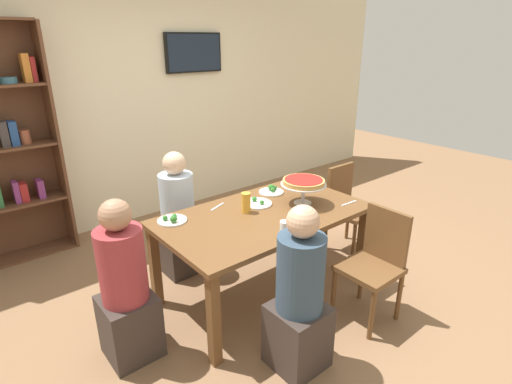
# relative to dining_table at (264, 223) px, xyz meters

# --- Properties ---
(ground_plane) EXTENTS (12.00, 12.00, 0.00)m
(ground_plane) POSITION_rel_dining_table_xyz_m (0.00, 0.00, -0.65)
(ground_plane) COLOR #846042
(rear_partition) EXTENTS (8.00, 0.12, 2.80)m
(rear_partition) POSITION_rel_dining_table_xyz_m (0.00, 2.20, 0.75)
(rear_partition) COLOR beige
(rear_partition) RESTS_ON ground_plane
(dining_table) EXTENTS (1.68, 0.96, 0.74)m
(dining_table) POSITION_rel_dining_table_xyz_m (0.00, 0.00, 0.00)
(dining_table) COLOR brown
(dining_table) RESTS_ON ground_plane
(television) EXTENTS (0.74, 0.05, 0.45)m
(television) POSITION_rel_dining_table_xyz_m (0.70, 2.11, 1.23)
(television) COLOR black
(diner_near_left) EXTENTS (0.34, 0.34, 1.15)m
(diner_near_left) POSITION_rel_dining_table_xyz_m (-0.36, -0.76, -0.16)
(diner_near_left) COLOR #382D28
(diner_near_left) RESTS_ON ground_plane
(diner_far_left) EXTENTS (0.34, 0.34, 1.15)m
(diner_far_left) POSITION_rel_dining_table_xyz_m (-0.37, 0.75, -0.16)
(diner_far_left) COLOR #382D28
(diner_far_left) RESTS_ON ground_plane
(diner_head_west) EXTENTS (0.34, 0.34, 1.15)m
(diner_head_west) POSITION_rel_dining_table_xyz_m (-1.17, 0.02, -0.16)
(diner_head_west) COLOR #382D28
(diner_head_west) RESTS_ON ground_plane
(chair_head_east) EXTENTS (0.40, 0.40, 0.87)m
(chair_head_east) POSITION_rel_dining_table_xyz_m (1.16, 0.06, -0.17)
(chair_head_east) COLOR brown
(chair_head_east) RESTS_ON ground_plane
(chair_near_right) EXTENTS (0.40, 0.40, 0.87)m
(chair_near_right) POSITION_rel_dining_table_xyz_m (0.46, -0.76, -0.17)
(chair_near_right) COLOR brown
(chair_near_right) RESTS_ON ground_plane
(deep_dish_pizza_stand) EXTENTS (0.38, 0.38, 0.22)m
(deep_dish_pizza_stand) POSITION_rel_dining_table_xyz_m (0.38, -0.06, 0.27)
(deep_dish_pizza_stand) COLOR silver
(deep_dish_pizza_stand) RESTS_ON dining_table
(salad_plate_near_diner) EXTENTS (0.22, 0.22, 0.07)m
(salad_plate_near_diner) POSITION_rel_dining_table_xyz_m (0.35, 0.30, 0.10)
(salad_plate_near_diner) COLOR white
(salad_plate_near_diner) RESTS_ON dining_table
(salad_plate_far_diner) EXTENTS (0.25, 0.25, 0.06)m
(salad_plate_far_diner) POSITION_rel_dining_table_xyz_m (0.07, 0.17, 0.10)
(salad_plate_far_diner) COLOR white
(salad_plate_far_diner) RESTS_ON dining_table
(salad_plate_spare) EXTENTS (0.22, 0.22, 0.07)m
(salad_plate_spare) POSITION_rel_dining_table_xyz_m (-0.65, 0.32, 0.10)
(salad_plate_spare) COLOR white
(salad_plate_spare) RESTS_ON dining_table
(beer_glass_amber_tall) EXTENTS (0.08, 0.08, 0.16)m
(beer_glass_amber_tall) POSITION_rel_dining_table_xyz_m (-0.10, 0.10, 0.17)
(beer_glass_amber_tall) COLOR gold
(beer_glass_amber_tall) RESTS_ON dining_table
(water_glass_clear_near) EXTENTS (0.07, 0.07, 0.11)m
(water_glass_clear_near) POSITION_rel_dining_table_xyz_m (-0.14, -0.39, 0.14)
(water_glass_clear_near) COLOR white
(water_glass_clear_near) RESTS_ON dining_table
(cutlery_fork_near) EXTENTS (0.18, 0.03, 0.00)m
(cutlery_fork_near) POSITION_rel_dining_table_xyz_m (0.68, -0.31, 0.09)
(cutlery_fork_near) COLOR silver
(cutlery_fork_near) RESTS_ON dining_table
(cutlery_knife_near) EXTENTS (0.17, 0.08, 0.00)m
(cutlery_knife_near) POSITION_rel_dining_table_xyz_m (-0.22, 0.34, 0.09)
(cutlery_knife_near) COLOR silver
(cutlery_knife_near) RESTS_ON dining_table
(cutlery_fork_far) EXTENTS (0.18, 0.03, 0.00)m
(cutlery_fork_far) POSITION_rel_dining_table_xyz_m (0.73, 0.37, 0.09)
(cutlery_fork_far) COLOR silver
(cutlery_fork_far) RESTS_ON dining_table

